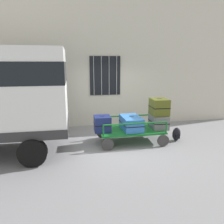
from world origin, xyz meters
TOP-DOWN VIEW (x-y plane):
  - ground_plane at (0.00, 0.00)m, footprint 40.00×40.00m
  - building_wall at (-0.00, 2.25)m, footprint 12.00×0.38m
  - luggage_cart at (0.38, 0.01)m, footprint 2.09×1.17m
  - cart_railing at (0.38, 0.01)m, footprint 1.98×1.04m
  - suitcase_left_bottom at (-0.55, 0.01)m, footprint 0.51×0.52m
  - suitcase_midleft_bottom at (0.38, 0.03)m, footprint 0.61×0.96m
  - suitcase_center_bottom at (1.31, 0.04)m, footprint 0.54×0.76m
  - suitcase_center_middle at (1.31, 0.05)m, footprint 0.56×0.66m
  - backpack at (1.87, -0.15)m, footprint 0.27×0.22m

SIDE VIEW (x-z plane):
  - ground_plane at x=0.00m, z-range 0.00..0.00m
  - backpack at x=1.87m, z-range 0.00..0.44m
  - luggage_cart at x=0.38m, z-range 0.13..0.55m
  - suitcase_midleft_bottom at x=0.38m, z-range 0.41..0.84m
  - suitcase_center_bottom at x=1.31m, z-range 0.41..0.85m
  - suitcase_left_bottom at x=-0.55m, z-range 0.41..0.90m
  - cart_railing at x=0.38m, z-range 0.53..0.88m
  - suitcase_center_middle at x=1.31m, z-range 0.85..1.38m
  - building_wall at x=0.00m, z-range 0.00..5.00m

